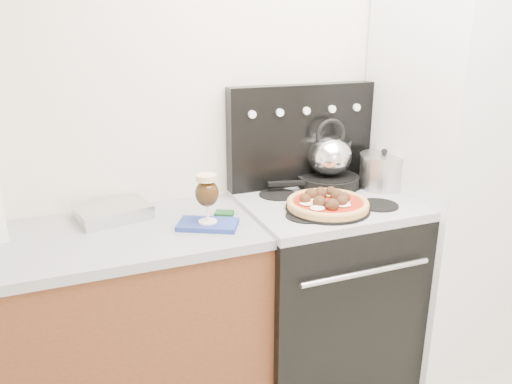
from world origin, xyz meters
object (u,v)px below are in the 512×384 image
base_cabinet (88,340)px  pizza_pan (327,209)px  pizza (328,202)px  skillet (328,181)px  stove_body (322,292)px  fridge (451,179)px  tea_kettle (330,152)px  stock_pot (383,172)px  beer_glass (207,198)px  oven_mitt (208,224)px

base_cabinet → pizza_pan: pizza_pan is taller
pizza → skillet: size_ratio=1.16×
stove_body → pizza_pan: 0.50m
pizza_pan → fridge: bearing=6.6°
base_cabinet → pizza: 1.18m
tea_kettle → skillet: bearing=0.0°
skillet → stock_pot: bearing=-26.4°
stock_pot → beer_glass: bearing=-172.3°
base_cabinet → beer_glass: size_ratio=6.99×
stove_body → pizza: bearing=-117.6°
oven_mitt → skillet: bearing=19.1°
oven_mitt → skillet: 0.74m
stove_body → tea_kettle: bearing=58.5°
pizza_pan → tea_kettle: 0.38m
fridge → skillet: 0.62m
tea_kettle → stock_pot: 0.28m
pizza → stove_body: bearing=62.4°
pizza_pan → base_cabinet: bearing=172.5°
stove_body → pizza: 0.53m
beer_glass → pizza: bearing=-5.7°
base_cabinet → pizza: size_ratio=4.08×
pizza → fridge: bearing=6.6°
oven_mitt → pizza: 0.53m
tea_kettle → pizza_pan: bearing=-104.6°
beer_glass → tea_kettle: (0.70, 0.24, 0.07)m
base_cabinet → stove_body: size_ratio=1.65×
base_cabinet → fridge: fridge is taller
base_cabinet → oven_mitt: bearing=-9.3°
stove_body → tea_kettle: 0.69m
skillet → tea_kettle: 0.15m
fridge → pizza_pan: bearing=-173.4°
beer_glass → stock_pot: 0.95m
base_cabinet → stove_body: stove_body is taller
beer_glass → tea_kettle: 0.75m
oven_mitt → tea_kettle: bearing=19.1°
skillet → stove_body: bearing=-121.5°
stove_body → skillet: (0.11, 0.18, 0.51)m
beer_glass → tea_kettle: size_ratio=0.87×
stock_pot → pizza_pan: bearing=-156.3°
pizza → base_cabinet: bearing=172.5°
base_cabinet → stock_pot: bearing=1.6°
stove_body → oven_mitt: oven_mitt is taller
fridge → oven_mitt: fridge is taller
pizza_pan → tea_kettle: bearing=60.0°
base_cabinet → pizza_pan: size_ratio=3.92×
skillet → tea_kettle: (0.00, 0.00, 0.15)m
fridge → stock_pot: (-0.35, 0.09, 0.05)m
skillet → fridge: bearing=-19.5°
oven_mitt → pizza_pan: pizza_pan is taller
pizza_pan → skillet: skillet is taller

